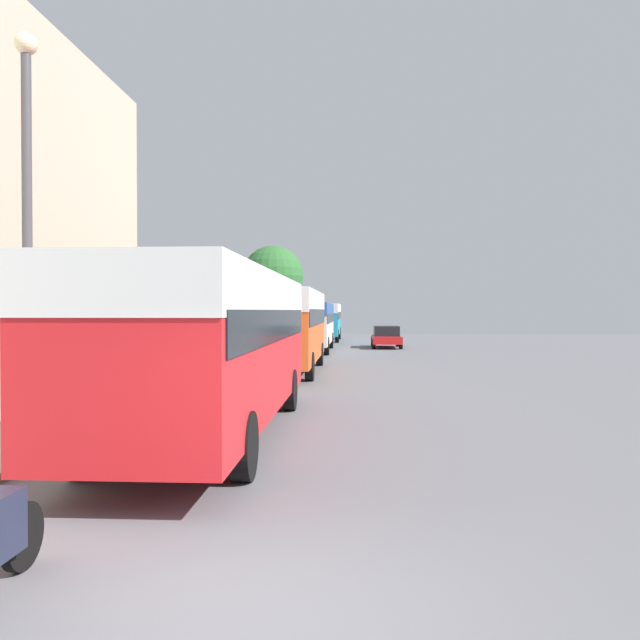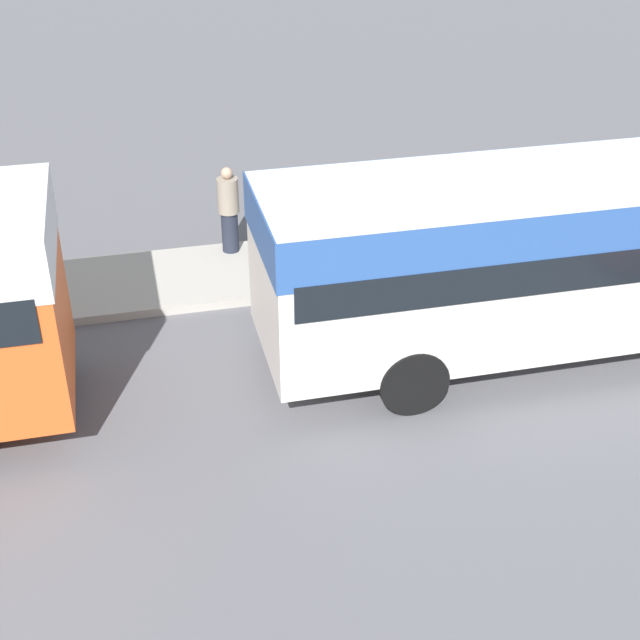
{
  "view_description": "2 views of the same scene",
  "coord_description": "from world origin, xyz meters",
  "px_view_note": "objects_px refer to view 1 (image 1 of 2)",
  "views": [
    {
      "loc": [
        1.0,
        -4.87,
        2.44
      ],
      "look_at": [
        -0.93,
        28.85,
        1.91
      ],
      "focal_mm": 35.0,
      "sensor_mm": 36.0,
      "label": 1
    },
    {
      "loc": [
        8.98,
        25.34,
        7.56
      ],
      "look_at": [
        -0.42,
        27.58,
        1.76
      ],
      "focal_mm": 50.0,
      "sensor_mm": 36.0,
      "label": 2
    }
  ],
  "objects_px": {
    "pedestrian_near_curb": "(223,338)",
    "bus_following": "(286,320)",
    "pedestrian_walking_away": "(48,383)",
    "bus_lead": "(212,331)",
    "bus_third_in_line": "(310,320)",
    "bus_rear": "(323,317)",
    "car_crossing": "(386,336)"
  },
  "relations": [
    {
      "from": "pedestrian_near_curb",
      "to": "bus_following",
      "type": "bearing_deg",
      "value": -61.5
    },
    {
      "from": "bus_following",
      "to": "pedestrian_near_curb",
      "type": "bearing_deg",
      "value": 118.5
    },
    {
      "from": "bus_following",
      "to": "pedestrian_walking_away",
      "type": "distance_m",
      "value": 12.89
    },
    {
      "from": "bus_following",
      "to": "pedestrian_walking_away",
      "type": "xyz_separation_m",
      "value": [
        -3.37,
        -12.39,
        -1.07
      ]
    },
    {
      "from": "bus_lead",
      "to": "bus_following",
      "type": "height_order",
      "value": "bus_following"
    },
    {
      "from": "bus_lead",
      "to": "bus_following",
      "type": "relative_size",
      "value": 1.04
    },
    {
      "from": "pedestrian_near_curb",
      "to": "bus_third_in_line",
      "type": "bearing_deg",
      "value": 49.05
    },
    {
      "from": "bus_following",
      "to": "pedestrian_near_curb",
      "type": "height_order",
      "value": "bus_following"
    },
    {
      "from": "bus_lead",
      "to": "pedestrian_near_curb",
      "type": "xyz_separation_m",
      "value": [
        -4.1,
        20.11,
        -1.07
      ]
    },
    {
      "from": "bus_rear",
      "to": "car_crossing",
      "type": "relative_size",
      "value": 2.07
    },
    {
      "from": "bus_lead",
      "to": "pedestrian_near_curb",
      "type": "relative_size",
      "value": 6.23
    },
    {
      "from": "bus_third_in_line",
      "to": "car_crossing",
      "type": "relative_size",
      "value": 2.23
    },
    {
      "from": "bus_lead",
      "to": "bus_third_in_line",
      "type": "distance_m",
      "value": 24.93
    },
    {
      "from": "pedestrian_near_curb",
      "to": "car_crossing",
      "type": "bearing_deg",
      "value": 44.15
    },
    {
      "from": "bus_lead",
      "to": "pedestrian_walking_away",
      "type": "bearing_deg",
      "value": 178.57
    },
    {
      "from": "bus_rear",
      "to": "pedestrian_walking_away",
      "type": "bearing_deg",
      "value": -95.33
    },
    {
      "from": "car_crossing",
      "to": "bus_lead",
      "type": "bearing_deg",
      "value": 80.58
    },
    {
      "from": "car_crossing",
      "to": "pedestrian_walking_away",
      "type": "bearing_deg",
      "value": 74.24
    },
    {
      "from": "bus_following",
      "to": "bus_third_in_line",
      "type": "xyz_separation_m",
      "value": [
        0.04,
        12.46,
        -0.2
      ]
    },
    {
      "from": "bus_third_in_line",
      "to": "bus_following",
      "type": "bearing_deg",
      "value": -90.17
    },
    {
      "from": "bus_following",
      "to": "bus_third_in_line",
      "type": "relative_size",
      "value": 0.98
    },
    {
      "from": "bus_rear",
      "to": "car_crossing",
      "type": "height_order",
      "value": "bus_rear"
    },
    {
      "from": "car_crossing",
      "to": "pedestrian_near_curb",
      "type": "distance_m",
      "value": 12.35
    },
    {
      "from": "car_crossing",
      "to": "pedestrian_near_curb",
      "type": "bearing_deg",
      "value": 44.15
    },
    {
      "from": "bus_lead",
      "to": "bus_third_in_line",
      "type": "relative_size",
      "value": 1.02
    },
    {
      "from": "bus_third_in_line",
      "to": "pedestrian_walking_away",
      "type": "relative_size",
      "value": 6.01
    },
    {
      "from": "bus_following",
      "to": "bus_lead",
      "type": "bearing_deg",
      "value": -90.22
    },
    {
      "from": "bus_lead",
      "to": "bus_third_in_line",
      "type": "bearing_deg",
      "value": 89.81
    },
    {
      "from": "bus_third_in_line",
      "to": "car_crossing",
      "type": "bearing_deg",
      "value": 38.95
    },
    {
      "from": "bus_rear",
      "to": "pedestrian_walking_away",
      "type": "distance_m",
      "value": 37.93
    },
    {
      "from": "bus_third_in_line",
      "to": "bus_rear",
      "type": "xyz_separation_m",
      "value": [
        0.12,
        12.91,
        0.05
      ]
    },
    {
      "from": "bus_third_in_line",
      "to": "bus_rear",
      "type": "distance_m",
      "value": 12.91
    }
  ]
}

